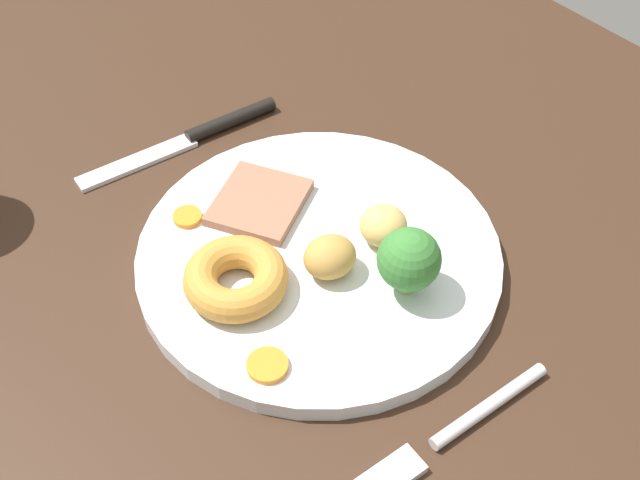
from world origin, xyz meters
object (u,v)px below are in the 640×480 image
Objects in this scene: broccoli_floret at (409,260)px; knife at (197,135)px; dinner_plate at (320,256)px; roast_potato_right at (330,257)px; roast_potato_left at (383,225)px; carrot_coin_front at (267,365)px; carrot_coin_back at (187,217)px; fork at (449,434)px; meat_slice_main at (259,202)px; yorkshire_pudding at (238,281)px.

broccoli_floret is 24.61cm from knife.
roast_potato_right is at bearing 159.29° from dinner_plate.
roast_potato_left reaches higher than carrot_coin_front.
broccoli_floret is at bearing -160.58° from dinner_plate.
dinner_plate is at bearing -146.30° from carrot_coin_back.
fork is (-14.37, 2.18, -2.50)cm from roast_potato_right.
dinner_plate is 6.57cm from meat_slice_main.
roast_potato_left reaches higher than yorkshire_pudding.
roast_potato_right reaches higher than dinner_plate.
yorkshire_pudding is (-6.00, 6.13, 0.81)cm from meat_slice_main.
dinner_plate is 10.56cm from carrot_coin_back.
carrot_coin_back is at bearing 58.73° from knife.
carrot_coin_back is at bearing 27.97° from broccoli_floret.
roast_potato_right is at bearing -179.84° from meat_slice_main.
roast_potato_left is at bearing -116.28° from dinner_plate.
roast_potato_right is 0.21× the size of knife.
broccoli_floret is (-4.62, -3.12, 1.51)cm from roast_potato_right.
broccoli_floret is at bearing 157.37° from roast_potato_left.
meat_slice_main reaches higher than knife.
roast_potato_left is at bearing 105.54° from knife.
knife is at bearing -36.62° from carrot_coin_back.
broccoli_floret is at bearing -145.97° from roast_potato_right.
meat_slice_main is at bearing -45.61° from yorkshire_pudding.
knife is (8.82, -6.55, -1.16)cm from carrot_coin_back.
dinner_plate is 5.20cm from roast_potato_left.
broccoli_floret is at bearing -93.96° from carrot_coin_front.
meat_slice_main reaches higher than carrot_coin_front.
carrot_coin_front is 25.46cm from knife.
carrot_coin_back is 0.42× the size of broccoli_floret.
carrot_coin_front reaches higher than dinner_plate.
yorkshire_pudding is (0.43, 6.92, 1.91)cm from dinner_plate.
roast_potato_right is at bearing 89.33° from roast_potato_left.
carrot_coin_front is at bearing 72.52° from knife.
yorkshire_pudding is 2.06× the size of roast_potato_left.
carrot_coin_back is at bearing -7.42° from yorkshire_pudding.
broccoli_floret is at bearing 99.21° from knife.
roast_potato_left is at bearing -113.56° from fork.
meat_slice_main is at bearing 30.62° from roast_potato_left.
carrot_coin_front reaches higher than knife.
carrot_coin_back reaches higher than dinner_plate.
roast_potato_left is 5.02cm from roast_potato_right.
knife is (17.57, -0.71, -0.25)cm from dinner_plate.
roast_potato_right is at bearing -154.86° from carrot_coin_back.
broccoli_floret reaches higher than roast_potato_right.
carrot_coin_back is 0.12× the size of knife.
yorkshire_pudding is 0.40× the size of knife.
carrot_coin_back is at bearing 42.90° from roast_potato_left.
roast_potato_left is at bearing -137.10° from carrot_coin_back.
carrot_coin_front is at bearing 105.70° from roast_potato_left.
knife reaches higher than fork.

